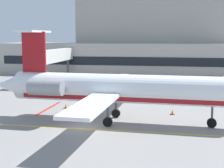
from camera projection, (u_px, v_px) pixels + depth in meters
ground at (86, 128)px, 31.70m from camera, size 120.00×120.00×0.11m
terminal_building at (144, 45)px, 76.08m from camera, size 62.24×12.80×17.18m
jet_bridge_west at (53, 56)px, 62.73m from camera, size 2.40×18.75×6.24m
regional_jet at (118, 89)px, 33.11m from camera, size 28.31×22.69×9.16m
baggage_tug at (127, 81)px, 56.54m from camera, size 3.24×3.23×2.25m
pushback_tractor at (73, 83)px, 55.79m from camera, size 2.77×3.59×1.87m
safety_cone_alpha at (147, 102)px, 42.80m from camera, size 0.47×0.47×0.55m
safety_cone_bravo at (66, 106)px, 40.06m from camera, size 0.47×0.47×0.55m
safety_cone_charlie at (172, 112)px, 36.82m from camera, size 0.47×0.47×0.55m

